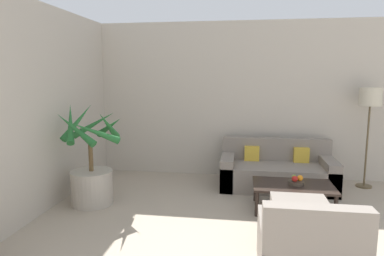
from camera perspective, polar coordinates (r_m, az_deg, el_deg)
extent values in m
cube|color=#BCB2A3|center=(6.14, 17.90, 4.32)|extent=(8.68, 0.06, 2.70)
cylinder|color=#ADA393|center=(5.03, -16.30, -9.46)|extent=(0.57, 0.57, 0.47)
cylinder|color=brown|center=(4.91, -16.52, -4.36)|extent=(0.06, 0.06, 0.45)
cone|color=#23662D|center=(4.72, -13.73, 0.37)|extent=(0.10, 0.60, 0.46)
cone|color=#23662D|center=(4.98, -13.60, 0.23)|extent=(0.57, 0.48, 0.38)
cone|color=#23662D|center=(5.12, -16.03, 0.62)|extent=(0.64, 0.24, 0.42)
cone|color=#23662D|center=(5.02, -18.54, 1.01)|extent=(0.33, 0.55, 0.52)
cone|color=#23662D|center=(4.83, -19.61, 0.77)|extent=(0.33, 0.54, 0.53)
cone|color=#23662D|center=(4.62, -18.87, -0.16)|extent=(0.62, 0.23, 0.45)
cone|color=#23662D|center=(4.55, -15.82, -0.66)|extent=(0.57, 0.48, 0.37)
cube|color=gray|center=(5.65, 13.95, -7.82)|extent=(1.76, 0.84, 0.38)
cube|color=gray|center=(5.89, 13.78, -3.39)|extent=(1.76, 0.16, 0.37)
cube|color=gray|center=(5.61, 5.96, -7.08)|extent=(0.20, 0.84, 0.50)
cube|color=gray|center=(5.77, 21.77, -7.25)|extent=(0.20, 0.84, 0.50)
cube|color=gold|center=(5.76, 9.93, -4.18)|extent=(0.24, 0.12, 0.24)
cube|color=gold|center=(5.84, 17.74, -4.30)|extent=(0.24, 0.12, 0.24)
cylinder|color=brown|center=(6.24, 26.70, -8.64)|extent=(0.24, 0.24, 0.03)
cylinder|color=brown|center=(6.09, 27.12, -2.72)|extent=(0.03, 0.03, 1.29)
cylinder|color=beige|center=(6.00, 27.64, 4.65)|extent=(0.34, 0.34, 0.28)
cylinder|color=black|center=(4.53, 10.76, -12.33)|extent=(0.05, 0.05, 0.32)
cylinder|color=black|center=(4.67, 22.83, -12.23)|extent=(0.05, 0.05, 0.32)
cylinder|color=black|center=(5.04, 10.54, -10.10)|extent=(0.05, 0.05, 0.32)
cylinder|color=black|center=(5.17, 21.33, -10.10)|extent=(0.05, 0.05, 0.32)
cube|color=black|center=(4.77, 16.51, -9.20)|extent=(1.04, 0.64, 0.03)
cylinder|color=#42382D|center=(4.77, 16.93, -8.72)|extent=(0.21, 0.21, 0.05)
sphere|color=red|center=(4.72, 16.75, -8.10)|extent=(0.08, 0.08, 0.08)
sphere|color=olive|center=(4.81, 16.66, -7.86)|extent=(0.07, 0.07, 0.07)
sphere|color=orange|center=(4.78, 17.56, -7.94)|extent=(0.08, 0.08, 0.08)
cube|color=gray|center=(3.39, 18.53, -19.55)|extent=(0.83, 0.82, 0.39)
cube|color=gray|center=(2.93, 20.06, -15.80)|extent=(0.83, 0.16, 0.39)
cube|color=gray|center=(3.32, 12.56, -18.90)|extent=(0.16, 0.82, 0.49)
cube|color=gray|center=(3.44, 24.38, -18.51)|extent=(0.16, 0.82, 0.49)
cube|color=gray|center=(4.12, 17.36, -14.04)|extent=(0.61, 0.46, 0.42)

